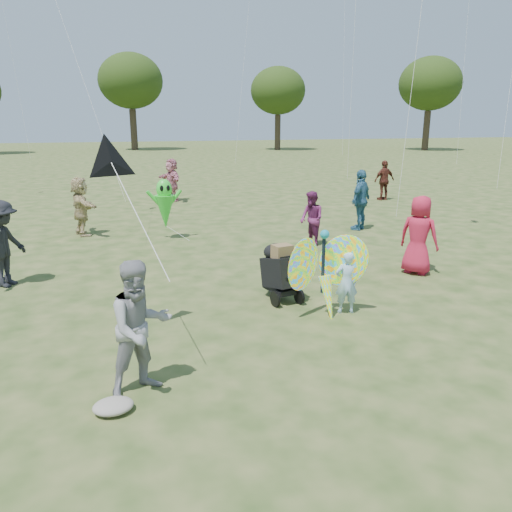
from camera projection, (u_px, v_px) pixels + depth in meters
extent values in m
plane|color=#51592B|center=(299.00, 351.00, 7.44)|extent=(160.00, 160.00, 0.00)
imported|color=#A2CAE6|center=(346.00, 282.00, 8.79)|extent=(0.46, 0.35, 1.13)
imported|color=gray|center=(140.00, 328.00, 6.14)|extent=(1.01, 0.90, 1.72)
ellipsoid|color=gray|center=(113.00, 406.00, 5.87)|extent=(0.48, 0.39, 0.15)
imported|color=#BB1E3A|center=(419.00, 235.00, 11.03)|extent=(0.95, 1.02, 1.76)
imported|color=black|center=(4.00, 244.00, 10.17)|extent=(1.13, 1.33, 1.79)
imported|color=#2E6181|center=(361.00, 200.00, 15.51)|extent=(1.16, 1.02, 1.88)
imported|color=tan|center=(81.00, 206.00, 14.76)|extent=(0.95, 1.70, 1.74)
imported|color=#6D2456|center=(312.00, 219.00, 13.51)|extent=(0.67, 0.80, 1.50)
imported|color=#54251C|center=(384.00, 180.00, 21.42)|extent=(1.04, 0.53, 1.70)
imported|color=#BC6B80|center=(172.00, 180.00, 21.13)|extent=(1.01, 1.75, 1.80)
cube|color=black|center=(281.00, 272.00, 9.47)|extent=(0.62, 0.93, 0.71)
cube|color=black|center=(281.00, 288.00, 9.55)|extent=(0.54, 0.75, 0.10)
ellipsoid|color=black|center=(277.00, 252.00, 9.61)|extent=(0.51, 0.45, 0.33)
cylinder|color=black|center=(275.00, 299.00, 9.18)|extent=(0.11, 0.30, 0.30)
cylinder|color=black|center=(299.00, 296.00, 9.32)|extent=(0.11, 0.30, 0.30)
cylinder|color=black|center=(273.00, 287.00, 10.00)|extent=(0.09, 0.23, 0.22)
cylinder|color=black|center=(291.00, 256.00, 8.91)|extent=(0.44, 0.12, 0.03)
cube|color=olive|center=(282.00, 252.00, 9.31)|extent=(0.39, 0.34, 0.26)
ellipsoid|color=red|center=(303.00, 265.00, 8.48)|extent=(0.98, 0.71, 1.24)
ellipsoid|color=red|center=(344.00, 261.00, 8.70)|extent=(0.98, 0.71, 1.24)
cylinder|color=black|center=(323.00, 265.00, 8.62)|extent=(0.06, 0.06, 1.00)
cone|color=red|center=(329.00, 301.00, 8.64)|extent=(0.36, 0.49, 0.93)
sphere|color=teal|center=(325.00, 234.00, 8.46)|extent=(0.16, 0.16, 0.16)
cone|color=black|center=(111.00, 161.00, 7.19)|extent=(0.89, 0.62, 0.81)
cylinder|color=silver|center=(138.00, 217.00, 6.70)|extent=(0.57, 1.65, 1.38)
cone|color=#33D933|center=(165.00, 212.00, 14.27)|extent=(0.56, 0.56, 0.95)
ellipsoid|color=#33D933|center=(164.00, 189.00, 14.10)|extent=(0.44, 0.39, 0.57)
ellipsoid|color=black|center=(162.00, 188.00, 13.90)|extent=(0.10, 0.05, 0.17)
ellipsoid|color=black|center=(168.00, 188.00, 13.95)|extent=(0.10, 0.05, 0.17)
cylinder|color=#33D933|center=(154.00, 198.00, 14.08)|extent=(0.43, 0.10, 0.49)
cylinder|color=#33D933|center=(175.00, 198.00, 14.26)|extent=(0.43, 0.10, 0.49)
cylinder|color=silver|center=(178.00, 233.00, 14.34)|extent=(0.61, 0.41, 0.41)
cylinder|color=silver|center=(65.00, 29.00, 13.31)|extent=(2.29, 4.05, 8.80)
cylinder|color=#3A2D21|center=(134.00, 130.00, 57.97)|extent=(0.77, 0.77, 4.62)
ellipsoid|color=#2B4214|center=(131.00, 81.00, 56.55)|extent=(7.26, 7.26, 6.17)
cylinder|color=#3A2D21|center=(278.00, 132.00, 58.17)|extent=(0.66, 0.67, 3.99)
ellipsoid|color=#2B4214|center=(278.00, 91.00, 56.95)|extent=(6.27, 6.27, 5.33)
cylinder|color=#3A2D21|center=(426.00, 131.00, 57.32)|extent=(0.73, 0.73, 4.41)
ellipsoid|color=#2B4214|center=(430.00, 84.00, 55.97)|extent=(6.93, 6.93, 5.89)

